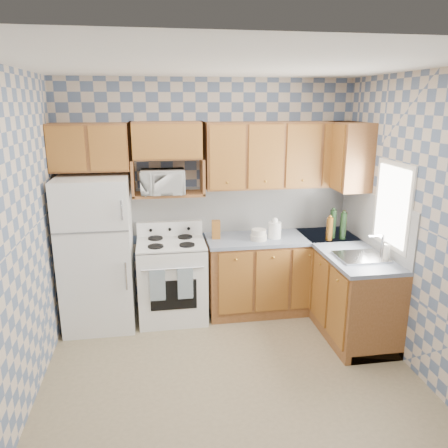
% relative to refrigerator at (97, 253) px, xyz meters
% --- Properties ---
extents(floor, '(3.40, 3.40, 0.00)m').
position_rel_refrigerator_xyz_m(floor, '(1.27, -1.25, -0.84)').
color(floor, '#796A4F').
rests_on(floor, ground).
extents(back_wall, '(3.40, 0.02, 2.70)m').
position_rel_refrigerator_xyz_m(back_wall, '(1.27, 0.35, 0.51)').
color(back_wall, slate).
rests_on(back_wall, ground).
extents(right_wall, '(0.02, 3.20, 2.70)m').
position_rel_refrigerator_xyz_m(right_wall, '(2.97, -1.25, 0.51)').
color(right_wall, slate).
rests_on(right_wall, ground).
extents(backsplash_back, '(2.60, 0.02, 0.56)m').
position_rel_refrigerator_xyz_m(backsplash_back, '(1.68, 0.34, 0.36)').
color(backsplash_back, white).
rests_on(backsplash_back, back_wall).
extents(backsplash_right, '(0.02, 1.60, 0.56)m').
position_rel_refrigerator_xyz_m(backsplash_right, '(2.96, -0.45, 0.36)').
color(backsplash_right, white).
rests_on(backsplash_right, right_wall).
extents(refrigerator, '(0.75, 0.70, 1.68)m').
position_rel_refrigerator_xyz_m(refrigerator, '(0.00, 0.00, 0.00)').
color(refrigerator, white).
rests_on(refrigerator, floor).
extents(stove_body, '(0.76, 0.65, 0.90)m').
position_rel_refrigerator_xyz_m(stove_body, '(0.80, 0.03, -0.39)').
color(stove_body, white).
rests_on(stove_body, floor).
extents(cooktop, '(0.76, 0.65, 0.02)m').
position_rel_refrigerator_xyz_m(cooktop, '(0.80, 0.03, 0.07)').
color(cooktop, silver).
rests_on(cooktop, stove_body).
extents(backguard, '(0.76, 0.08, 0.17)m').
position_rel_refrigerator_xyz_m(backguard, '(0.80, 0.30, 0.16)').
color(backguard, white).
rests_on(backguard, cooktop).
extents(dish_towel_left, '(0.17, 0.02, 0.35)m').
position_rel_refrigerator_xyz_m(dish_towel_left, '(0.64, -0.32, -0.28)').
color(dish_towel_left, navy).
rests_on(dish_towel_left, stove_body).
extents(dish_towel_right, '(0.17, 0.02, 0.35)m').
position_rel_refrigerator_xyz_m(dish_towel_right, '(0.93, -0.32, -0.28)').
color(dish_towel_right, navy).
rests_on(dish_towel_right, stove_body).
extents(base_cabinets_back, '(1.75, 0.60, 0.88)m').
position_rel_refrigerator_xyz_m(base_cabinets_back, '(2.10, 0.05, -0.40)').
color(base_cabinets_back, brown).
rests_on(base_cabinets_back, floor).
extents(base_cabinets_right, '(0.60, 1.60, 0.88)m').
position_rel_refrigerator_xyz_m(base_cabinets_right, '(2.67, -0.45, -0.40)').
color(base_cabinets_right, brown).
rests_on(base_cabinets_right, floor).
extents(countertop_back, '(1.77, 0.63, 0.04)m').
position_rel_refrigerator_xyz_m(countertop_back, '(2.10, 0.05, 0.06)').
color(countertop_back, slate).
rests_on(countertop_back, base_cabinets_back).
extents(countertop_right, '(0.63, 1.60, 0.04)m').
position_rel_refrigerator_xyz_m(countertop_right, '(2.67, -0.45, 0.06)').
color(countertop_right, slate).
rests_on(countertop_right, base_cabinets_right).
extents(upper_cabinets_back, '(1.75, 0.33, 0.74)m').
position_rel_refrigerator_xyz_m(upper_cabinets_back, '(2.10, 0.19, 1.01)').
color(upper_cabinets_back, brown).
rests_on(upper_cabinets_back, back_wall).
extents(upper_cabinets_fridge, '(0.82, 0.33, 0.50)m').
position_rel_refrigerator_xyz_m(upper_cabinets_fridge, '(-0.02, 0.19, 1.13)').
color(upper_cabinets_fridge, brown).
rests_on(upper_cabinets_fridge, back_wall).
extents(upper_cabinets_right, '(0.33, 0.70, 0.74)m').
position_rel_refrigerator_xyz_m(upper_cabinets_right, '(2.81, 0.00, 1.01)').
color(upper_cabinets_right, brown).
rests_on(upper_cabinets_right, right_wall).
extents(microwave_shelf, '(0.80, 0.33, 0.03)m').
position_rel_refrigerator_xyz_m(microwave_shelf, '(0.80, 0.19, 0.60)').
color(microwave_shelf, brown).
rests_on(microwave_shelf, back_wall).
extents(microwave, '(0.48, 0.33, 0.27)m').
position_rel_refrigerator_xyz_m(microwave, '(0.74, 0.14, 0.74)').
color(microwave, white).
rests_on(microwave, microwave_shelf).
extents(sink, '(0.48, 0.40, 0.03)m').
position_rel_refrigerator_xyz_m(sink, '(2.67, -0.80, 0.09)').
color(sink, '#B7B7BC').
rests_on(sink, countertop_right).
extents(window, '(0.02, 0.66, 0.86)m').
position_rel_refrigerator_xyz_m(window, '(2.96, -0.80, 0.61)').
color(window, silver).
rests_on(window, right_wall).
extents(bottle_0, '(0.07, 0.07, 0.33)m').
position_rel_refrigerator_xyz_m(bottle_0, '(2.65, -0.11, 0.24)').
color(bottle_0, black).
rests_on(bottle_0, countertop_back).
extents(bottle_1, '(0.07, 0.07, 0.31)m').
position_rel_refrigerator_xyz_m(bottle_1, '(2.75, -0.17, 0.23)').
color(bottle_1, black).
rests_on(bottle_1, countertop_back).
extents(bottle_2, '(0.07, 0.07, 0.28)m').
position_rel_refrigerator_xyz_m(bottle_2, '(2.80, -0.07, 0.22)').
color(bottle_2, '#56320D').
rests_on(bottle_2, countertop_back).
extents(bottle_3, '(0.07, 0.07, 0.26)m').
position_rel_refrigerator_xyz_m(bottle_3, '(2.58, -0.19, 0.21)').
color(bottle_3, '#56320D').
rests_on(bottle_3, countertop_back).
extents(knife_block, '(0.10, 0.10, 0.21)m').
position_rel_refrigerator_xyz_m(knife_block, '(1.32, 0.08, 0.18)').
color(knife_block, brown).
rests_on(knife_block, countertop_back).
extents(electric_kettle, '(0.15, 0.15, 0.19)m').
position_rel_refrigerator_xyz_m(electric_kettle, '(1.99, -0.01, 0.17)').
color(electric_kettle, white).
rests_on(electric_kettle, countertop_back).
extents(food_containers, '(0.19, 0.19, 0.13)m').
position_rel_refrigerator_xyz_m(food_containers, '(1.79, -0.06, 0.14)').
color(food_containers, beige).
rests_on(food_containers, countertop_back).
extents(soap_bottle, '(0.06, 0.06, 0.17)m').
position_rel_refrigerator_xyz_m(soap_bottle, '(2.88, -0.92, 0.17)').
color(soap_bottle, beige).
rests_on(soap_bottle, countertop_right).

